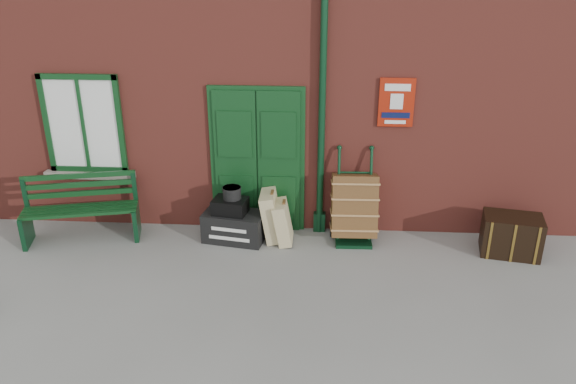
# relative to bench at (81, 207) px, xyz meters

# --- Properties ---
(ground) EXTENTS (80.00, 80.00, 0.00)m
(ground) POSITION_rel_bench_xyz_m (2.91, -0.98, -0.51)
(ground) COLOR gray
(ground) RESTS_ON ground
(station_building) EXTENTS (10.30, 4.30, 4.36)m
(station_building) POSITION_rel_bench_xyz_m (2.91, 2.52, 1.65)
(station_building) COLOR brown
(station_building) RESTS_ON ground
(bench) EXTENTS (1.72, 0.88, 1.02)m
(bench) POSITION_rel_bench_xyz_m (0.00, 0.00, 0.00)
(bench) COLOR #0F3817
(bench) RESTS_ON ground
(houdini_trunk) EXTENTS (0.96, 0.64, 0.45)m
(houdini_trunk) POSITION_rel_bench_xyz_m (2.29, 0.07, -0.29)
(houdini_trunk) COLOR black
(houdini_trunk) RESTS_ON ground
(strongbox) EXTENTS (0.54, 0.44, 0.22)m
(strongbox) POSITION_rel_bench_xyz_m (2.24, 0.07, 0.04)
(strongbox) COLOR black
(strongbox) RESTS_ON houdini_trunk
(hatbox) EXTENTS (0.31, 0.31, 0.18)m
(hatbox) POSITION_rel_bench_xyz_m (2.27, 0.10, 0.24)
(hatbox) COLOR black
(hatbox) RESTS_ON strongbox
(suitcase_back) EXTENTS (0.33, 0.53, 0.76)m
(suitcase_back) POSITION_rel_bench_xyz_m (2.84, 0.15, -0.14)
(suitcase_back) COLOR #C6B582
(suitcase_back) RESTS_ON ground
(suitcase_front) EXTENTS (0.30, 0.47, 0.65)m
(suitcase_front) POSITION_rel_bench_xyz_m (3.02, 0.05, -0.19)
(suitcase_front) COLOR #C6B582
(suitcase_front) RESTS_ON ground
(porter_trolley) EXTENTS (0.68, 0.74, 1.38)m
(porter_trolley) POSITION_rel_bench_xyz_m (4.07, 0.24, 0.02)
(porter_trolley) COLOR black
(porter_trolley) RESTS_ON ground
(dark_trunk) EXTENTS (0.88, 0.66, 0.58)m
(dark_trunk) POSITION_rel_bench_xyz_m (6.31, -0.08, -0.22)
(dark_trunk) COLOR black
(dark_trunk) RESTS_ON ground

